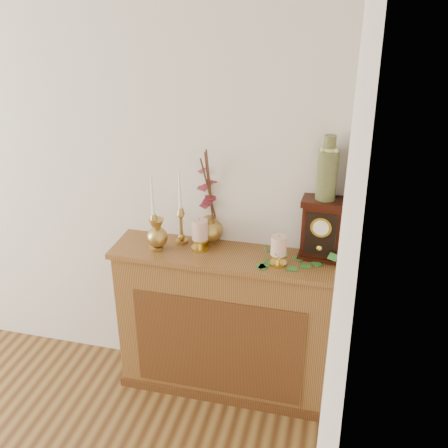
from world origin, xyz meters
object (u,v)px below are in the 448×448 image
(candlestick_center, at_px, (181,220))
(ceramic_vase, at_px, (327,171))
(bud_vase, at_px, (157,235))
(ginger_jar, at_px, (209,198))
(mantel_clock, at_px, (322,229))
(candlestick_left, at_px, (154,226))

(candlestick_center, relative_size, ceramic_vase, 1.30)
(bud_vase, distance_m, ginger_jar, 0.35)
(bud_vase, relative_size, ceramic_vase, 0.56)
(candlestick_center, bearing_deg, mantel_clock, 1.75)
(ginger_jar, height_order, ceramic_vase, ceramic_vase)
(ginger_jar, xyz_separation_m, ceramic_vase, (0.63, -0.06, 0.23))
(mantel_clock, bearing_deg, candlestick_left, -168.37)
(candlestick_center, bearing_deg, ceramic_vase, 1.98)
(candlestick_center, xyz_separation_m, ceramic_vase, (0.77, 0.03, 0.34))
(ginger_jar, distance_m, mantel_clock, 0.64)
(mantel_clock, relative_size, ceramic_vase, 1.02)
(candlestick_left, relative_size, bud_vase, 2.36)
(candlestick_left, bearing_deg, mantel_clock, 8.79)
(candlestick_left, distance_m, ginger_jar, 0.34)
(candlestick_left, height_order, candlestick_center, candlestick_left)
(mantel_clock, height_order, ceramic_vase, ceramic_vase)
(bud_vase, height_order, mantel_clock, mantel_clock)
(bud_vase, height_order, ginger_jar, ginger_jar)
(candlestick_left, xyz_separation_m, ginger_jar, (0.25, 0.20, 0.11))
(mantel_clock, bearing_deg, candlestick_center, -175.42)
(candlestick_center, bearing_deg, candlestick_left, -135.21)
(ginger_jar, xyz_separation_m, mantel_clock, (0.63, -0.06, -0.09))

